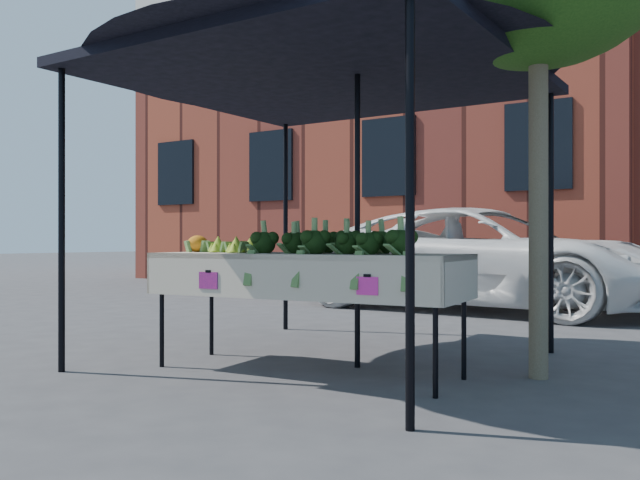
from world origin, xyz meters
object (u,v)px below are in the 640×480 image
Objects in this scene: canopy at (325,195)px; vehicle at (484,126)px; table at (306,313)px; street_tree at (538,104)px.

canopy is 0.60× the size of vehicle.
table is 2.29m from street_tree.
street_tree reaches higher than table.
vehicle reaches higher than table.
street_tree is at bearing 9.20° from canopy.
vehicle is at bearing 113.65° from street_tree.
table is 0.62× the size of street_tree.
canopy is at bearing -170.80° from street_tree.
vehicle is 4.95m from street_tree.
canopy is 0.80× the size of street_tree.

